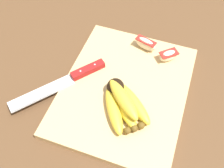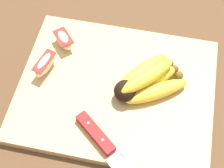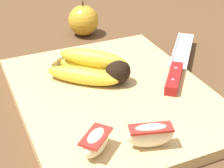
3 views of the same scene
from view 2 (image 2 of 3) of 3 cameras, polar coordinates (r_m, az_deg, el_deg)
The scene contains 6 objects.
ground_plane at distance 0.76m, azimuth 0.73°, elevation -0.96°, with size 6.00×6.00×0.00m, color brown.
cutting_board at distance 0.75m, azimuth 0.36°, elevation -0.89°, with size 0.41×0.33×0.02m, color tan.
banana_bunch at distance 0.73m, azimuth 5.54°, elevation 0.41°, with size 0.16×0.15×0.06m.
chefs_knife at distance 0.67m, azimuth -0.09°, elevation -10.98°, with size 0.23×0.20×0.02m.
apple_wedge_near at distance 0.76m, azimuth -10.80°, elevation 3.15°, with size 0.04×0.07×0.04m.
apple_wedge_middle at distance 0.80m, azimuth -7.82°, elevation 7.10°, with size 0.06×0.06×0.03m.
Camera 2 is at (0.07, -0.38, 0.66)m, focal length 56.48 mm.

